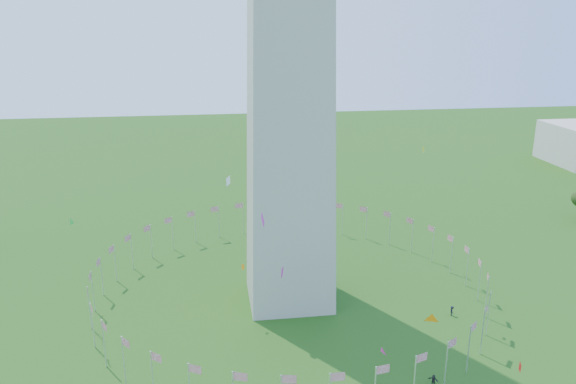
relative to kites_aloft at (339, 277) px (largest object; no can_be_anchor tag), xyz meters
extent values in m
cylinder|color=silver|center=(35.91, 27.25, -13.04)|extent=(0.24, 0.24, 9.00)
cylinder|color=silver|center=(35.30, 34.19, -13.04)|extent=(0.24, 0.24, 9.00)
cylinder|color=silver|center=(33.49, 40.93, -13.04)|extent=(0.24, 0.24, 9.00)
cylinder|color=silver|center=(30.55, 47.25, -13.04)|extent=(0.24, 0.24, 9.00)
cylinder|color=silver|center=(26.55, 52.96, -13.04)|extent=(0.24, 0.24, 9.00)
cylinder|color=silver|center=(21.62, 57.89, -13.04)|extent=(0.24, 0.24, 9.00)
cylinder|color=silver|center=(15.91, 61.89, -13.04)|extent=(0.24, 0.24, 9.00)
cylinder|color=silver|center=(9.59, 64.83, -13.04)|extent=(0.24, 0.24, 9.00)
cylinder|color=silver|center=(2.85, 66.64, -13.04)|extent=(0.24, 0.24, 9.00)
cylinder|color=silver|center=(-4.09, 67.25, -13.04)|extent=(0.24, 0.24, 9.00)
cylinder|color=silver|center=(-11.04, 66.64, -13.04)|extent=(0.24, 0.24, 9.00)
cylinder|color=silver|center=(-17.77, 64.83, -13.04)|extent=(0.24, 0.24, 9.00)
cylinder|color=silver|center=(-24.09, 61.89, -13.04)|extent=(0.24, 0.24, 9.00)
cylinder|color=silver|center=(-29.80, 57.89, -13.04)|extent=(0.24, 0.24, 9.00)
cylinder|color=silver|center=(-34.73, 52.96, -13.04)|extent=(0.24, 0.24, 9.00)
cylinder|color=silver|center=(-38.73, 47.25, -13.04)|extent=(0.24, 0.24, 9.00)
cylinder|color=silver|center=(-41.68, 40.93, -13.04)|extent=(0.24, 0.24, 9.00)
cylinder|color=silver|center=(-43.49, 34.19, -13.04)|extent=(0.24, 0.24, 9.00)
cylinder|color=silver|center=(-44.09, 27.25, -13.04)|extent=(0.24, 0.24, 9.00)
cylinder|color=silver|center=(-43.49, 20.30, -13.04)|extent=(0.24, 0.24, 9.00)
cylinder|color=silver|center=(-41.68, 13.57, -13.04)|extent=(0.24, 0.24, 9.00)
cylinder|color=silver|center=(-38.73, 7.25, -13.04)|extent=(0.24, 0.24, 9.00)
cylinder|color=silver|center=(-34.73, 1.54, -13.04)|extent=(0.24, 0.24, 9.00)
cylinder|color=silver|center=(-29.80, -3.39, -13.04)|extent=(0.24, 0.24, 9.00)
cylinder|color=silver|center=(9.59, -10.34, -13.04)|extent=(0.24, 0.24, 9.00)
cylinder|color=silver|center=(15.91, -7.39, -13.04)|extent=(0.24, 0.24, 9.00)
cylinder|color=silver|center=(21.62, -3.39, -13.04)|extent=(0.24, 0.24, 9.00)
cylinder|color=silver|center=(26.55, 1.54, -13.04)|extent=(0.24, 0.24, 9.00)
cylinder|color=silver|center=(30.55, 7.25, -13.04)|extent=(0.24, 0.24, 9.00)
cylinder|color=silver|center=(33.49, 13.57, -13.04)|extent=(0.24, 0.24, 9.00)
cylinder|color=silver|center=(35.30, 20.30, -13.04)|extent=(0.24, 0.24, 9.00)
imported|color=black|center=(14.86, -5.62, -16.63)|extent=(1.75, 1.66, 1.82)
imported|color=black|center=(27.27, 15.25, -16.53)|extent=(0.90, 1.39, 2.02)
plane|color=orange|center=(14.62, -3.43, -6.71)|extent=(2.29, 1.81, 2.63)
plane|color=white|center=(-17.02, 3.67, 15.73)|extent=(0.75, 1.69, 1.84)
plane|color=green|center=(-48.32, 34.06, -0.34)|extent=(0.59, 1.62, 1.65)
plane|color=orange|center=(-14.16, 19.94, -6.27)|extent=(0.87, 0.89, 1.21)
plane|color=#CC2699|center=(-12.58, -4.54, 12.08)|extent=(1.77, 1.30, 2.15)
plane|color=yellow|center=(22.06, 23.24, 15.02)|extent=(0.29, 1.26, 1.29)
plane|color=red|center=(19.77, -20.62, -4.57)|extent=(0.09, 1.47, 1.47)
plane|color=#CC2699|center=(7.09, -2.53, -12.54)|extent=(0.99, 1.55, 1.57)
plane|color=#CC2699|center=(-7.50, 12.47, -4.38)|extent=(1.27, 1.70, 2.05)
camera|label=1|loc=(-19.89, -79.60, 39.33)|focal=35.00mm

